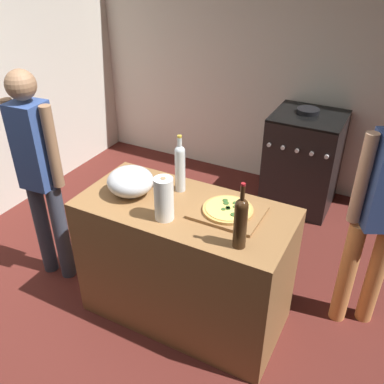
% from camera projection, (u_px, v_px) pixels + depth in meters
% --- Properties ---
extents(ground_plane, '(4.44, 3.51, 0.02)m').
position_uv_depth(ground_plane, '(201.00, 249.00, 3.61)').
color(ground_plane, '#511E19').
extents(kitchen_wall_rear, '(4.44, 0.10, 2.60)m').
position_uv_depth(kitchen_wall_rear, '(272.00, 55.00, 4.07)').
color(kitchen_wall_rear, silver).
rests_on(kitchen_wall_rear, ground_plane).
extents(kitchen_wall_left, '(0.10, 3.51, 2.60)m').
position_uv_depth(kitchen_wall_left, '(2.00, 66.00, 3.71)').
color(kitchen_wall_left, silver).
rests_on(kitchen_wall_left, ground_plane).
extents(counter, '(1.32, 0.63, 0.89)m').
position_uv_depth(counter, '(185.00, 263.00, 2.77)').
color(counter, olive).
rests_on(counter, ground_plane).
extents(cutting_board, '(0.40, 0.32, 0.02)m').
position_uv_depth(cutting_board, '(228.00, 212.00, 2.47)').
color(cutting_board, olive).
rests_on(cutting_board, counter).
extents(pizza, '(0.30, 0.30, 0.03)m').
position_uv_depth(pizza, '(228.00, 209.00, 2.46)').
color(pizza, tan).
rests_on(pizza, cutting_board).
extents(mixing_bowl, '(0.29, 0.29, 0.18)m').
position_uv_depth(mixing_bowl, '(130.00, 181.00, 2.62)').
color(mixing_bowl, '#B2B2B7').
rests_on(mixing_bowl, counter).
extents(paper_towel_roll, '(0.11, 0.11, 0.27)m').
position_uv_depth(paper_towel_roll, '(164.00, 199.00, 2.37)').
color(paper_towel_roll, white).
rests_on(paper_towel_roll, counter).
extents(wine_bottle_clear, '(0.07, 0.07, 0.38)m').
position_uv_depth(wine_bottle_clear, '(180.00, 166.00, 2.62)').
color(wine_bottle_clear, silver).
rests_on(wine_bottle_clear, counter).
extents(wine_bottle_amber, '(0.07, 0.07, 0.38)m').
position_uv_depth(wine_bottle_amber, '(241.00, 221.00, 2.14)').
color(wine_bottle_amber, '#331E0F').
rests_on(wine_bottle_amber, counter).
extents(stove, '(0.63, 0.62, 0.96)m').
position_uv_depth(stove, '(303.00, 161.00, 3.99)').
color(stove, black).
rests_on(stove, ground_plane).
extents(person_in_stripes, '(0.38, 0.22, 1.60)m').
position_uv_depth(person_in_stripes, '(39.00, 169.00, 2.89)').
color(person_in_stripes, '#383D4C').
rests_on(person_in_stripes, ground_plane).
extents(person_in_red, '(0.33, 0.26, 1.59)m').
position_uv_depth(person_in_red, '(379.00, 209.00, 2.49)').
color(person_in_red, '#D88C4C').
rests_on(person_in_red, ground_plane).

